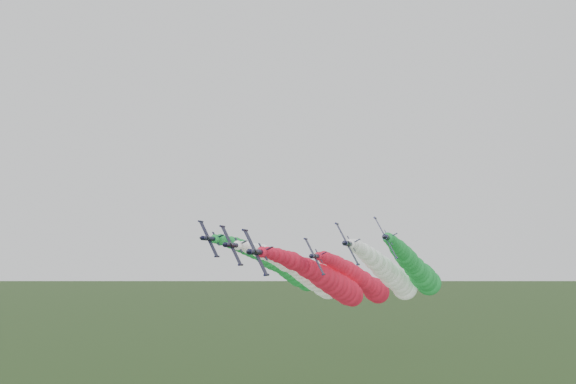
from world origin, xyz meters
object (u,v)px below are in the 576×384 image
at_px(jet_outer_left, 286,268).
at_px(jet_trail, 363,281).
at_px(jet_inner_left, 309,276).
at_px(jet_inner_right, 391,275).
at_px(jet_lead, 332,283).
at_px(jet_outer_right, 418,271).

bearing_deg(jet_outer_left, jet_trail, 13.82).
height_order(jet_inner_left, jet_inner_right, jet_inner_right).
xyz_separation_m(jet_lead, jet_trail, (4.35, 26.42, -0.75)).
xyz_separation_m(jet_inner_right, jet_outer_right, (6.76, 4.73, 0.97)).
bearing_deg(jet_outer_left, jet_inner_right, -16.73).
xyz_separation_m(jet_inner_left, jet_outer_right, (28.96, 2.64, 1.61)).
xyz_separation_m(jet_inner_left, jet_trail, (13.18, 12.46, -1.83)).
xyz_separation_m(jet_lead, jet_outer_left, (-17.29, 21.10, 2.95)).
xyz_separation_m(jet_outer_right, jet_trail, (-15.78, 9.82, -3.44)).
bearing_deg(jet_inner_left, jet_trail, 43.39).
relative_size(jet_lead, jet_outer_left, 0.99).
xyz_separation_m(jet_outer_left, jet_trail, (21.64, 5.33, -3.70)).
distance_m(jet_inner_right, jet_trail, 17.29).
bearing_deg(jet_trail, jet_lead, -99.35).
bearing_deg(jet_lead, jet_inner_left, 122.30).
distance_m(jet_inner_right, jet_outer_left, 32.04).
relative_size(jet_outer_left, jet_outer_right, 1.00).
distance_m(jet_inner_left, jet_outer_left, 11.23).
height_order(jet_outer_right, jet_trail, jet_outer_right).
bearing_deg(jet_outer_left, jet_lead, -50.66).
bearing_deg(jet_lead, jet_outer_right, 39.51).
height_order(jet_lead, jet_outer_right, jet_outer_right).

